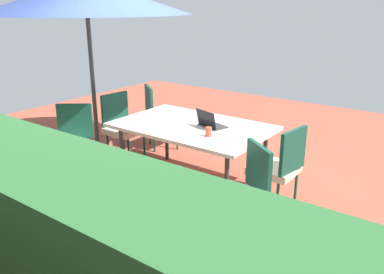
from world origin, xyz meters
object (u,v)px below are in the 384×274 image
object	(u,v)px
chair_northwest	(243,191)
chair_west	(279,165)
laptop	(210,123)
dining_table	(192,129)
chair_east	(122,125)
chair_northeast	(74,140)
chair_southeast	(159,113)
cup	(209,132)

from	to	relation	value
chair_northwest	chair_west	bearing A→B (deg)	125.26
laptop	chair_west	bearing A→B (deg)	-170.19
dining_table	chair_east	distance (m)	1.23
chair_west	chair_northeast	distance (m)	2.53
laptop	chair_east	bearing A→B (deg)	18.16
chair_northeast	chair_northwest	world-z (taller)	same
laptop	dining_table	bearing A→B (deg)	30.08
dining_table	chair_southeast	bearing A→B (deg)	-32.70
chair_northeast	chair_east	size ratio (longest dim) A/B	1.00
laptop	cup	xyz separation A→B (m)	(-0.17, 0.30, 0.00)
chair_northeast	laptop	size ratio (longest dim) A/B	2.61
cup	chair_northwest	bearing A→B (deg)	143.34
chair_northeast	chair_east	distance (m)	0.82
laptop	chair_northwest	bearing A→B (deg)	153.44
cup	laptop	bearing A→B (deg)	-59.78
chair_northeast	chair_southeast	bearing A→B (deg)	51.24
laptop	chair_northeast	bearing A→B (deg)	46.95
chair_southeast	chair_northwest	distance (m)	2.83
chair_west	laptop	xyz separation A→B (m)	(0.95, -0.11, 0.27)
chair_northwest	cup	xyz separation A→B (m)	(0.76, -0.56, 0.27)
chair_east	cup	bearing A→B (deg)	-92.46
chair_southeast	chair_northeast	size ratio (longest dim) A/B	1.00
chair_east	cup	xyz separation A→B (m)	(-1.62, 0.25, 0.27)
chair_east	chair_northwest	distance (m)	2.51
chair_northeast	chair_northwest	bearing A→B (deg)	-37.14
dining_table	cup	size ratio (longest dim) A/B	17.76
chair_west	chair_northeast	world-z (taller)	same
dining_table	chair_northwest	size ratio (longest dim) A/B	1.88
chair_northwest	cup	bearing A→B (deg)	179.80
chair_southeast	chair_east	world-z (taller)	same
chair_northwest	laptop	distance (m)	1.29
chair_west	chair_southeast	bearing A→B (deg)	-100.70
chair_east	laptop	size ratio (longest dim) A/B	2.61
chair_southeast	chair_northwest	size ratio (longest dim) A/B	1.00
dining_table	chair_east	bearing A→B (deg)	-0.33
dining_table	chair_east	xyz separation A→B (m)	(1.22, -0.01, -0.17)
chair_southeast	cup	xyz separation A→B (m)	(-1.60, 1.01, 0.27)
chair_west	cup	distance (m)	0.84
chair_west	chair_northwest	xyz separation A→B (m)	(0.02, 0.75, 0.00)
dining_table	chair_west	world-z (taller)	chair_west
chair_northwest	laptop	world-z (taller)	laptop
chair_east	chair_northwest	bearing A→B (deg)	-102.65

